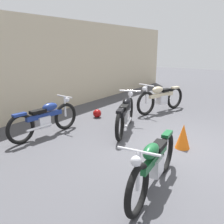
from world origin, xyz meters
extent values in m
plane|color=#47474C|center=(0.00, 0.00, 0.00)|extent=(40.00, 40.00, 0.00)
cube|color=beige|center=(0.00, 4.62, 1.54)|extent=(18.00, 0.30, 3.08)
sphere|color=maroon|center=(0.95, 2.87, 0.13)|extent=(0.26, 0.26, 0.26)
cone|color=orange|center=(0.08, -0.14, 0.28)|extent=(0.32, 0.32, 0.55)
torus|color=black|center=(2.04, 1.73, 0.39)|extent=(0.78, 0.34, 0.79)
torus|color=black|center=(3.43, 1.27, 0.39)|extent=(0.78, 0.34, 0.79)
cube|color=silver|center=(2.79, 1.48, 0.41)|extent=(0.39, 0.31, 0.30)
cube|color=beige|center=(2.74, 1.50, 0.59)|extent=(1.08, 0.45, 0.13)
ellipsoid|color=beige|center=(2.55, 1.56, 0.78)|extent=(0.52, 0.35, 0.22)
cube|color=black|center=(2.92, 1.44, 0.73)|extent=(0.47, 0.32, 0.09)
cube|color=beige|center=(3.43, 1.27, 0.76)|extent=(0.37, 0.23, 0.06)
cylinder|color=silver|center=(2.04, 1.73, 0.69)|extent=(0.06, 0.06, 0.59)
cylinder|color=silver|center=(2.04, 1.73, 0.99)|extent=(0.23, 0.61, 0.04)
sphere|color=silver|center=(1.96, 1.76, 0.88)|extent=(0.15, 0.15, 0.15)
cylinder|color=silver|center=(3.03, 1.54, 0.34)|extent=(0.74, 0.30, 0.06)
torus|color=black|center=(1.00, 1.73, 0.38)|extent=(0.75, 0.35, 0.76)
torus|color=black|center=(-0.32, 1.24, 0.38)|extent=(0.75, 0.35, 0.76)
cube|color=silver|center=(0.29, 1.47, 0.40)|extent=(0.39, 0.31, 0.29)
cube|color=black|center=(0.34, 1.49, 0.57)|extent=(1.04, 0.47, 0.13)
ellipsoid|color=black|center=(0.52, 1.55, 0.76)|extent=(0.50, 0.36, 0.21)
cube|color=black|center=(0.17, 1.42, 0.70)|extent=(0.46, 0.32, 0.08)
cube|color=black|center=(-0.32, 1.24, 0.73)|extent=(0.36, 0.23, 0.06)
cylinder|color=silver|center=(1.00, 1.73, 0.67)|extent=(0.06, 0.06, 0.57)
cylinder|color=silver|center=(1.00, 1.73, 0.95)|extent=(0.25, 0.58, 0.04)
sphere|color=silver|center=(1.08, 1.76, 0.85)|extent=(0.15, 0.15, 0.15)
cylinder|color=silver|center=(0.14, 1.28, 0.33)|extent=(0.71, 0.31, 0.06)
torus|color=black|center=(-2.44, -0.36, 0.36)|extent=(0.73, 0.17, 0.73)
torus|color=black|center=(-1.10, -0.22, 0.36)|extent=(0.73, 0.17, 0.73)
cube|color=silver|center=(-1.72, -0.28, 0.38)|extent=(0.34, 0.23, 0.28)
cube|color=#145128|center=(-1.77, -0.29, 0.54)|extent=(1.02, 0.21, 0.12)
ellipsoid|color=#145128|center=(-1.95, -0.31, 0.72)|extent=(0.46, 0.24, 0.20)
cube|color=black|center=(-1.59, -0.27, 0.67)|extent=(0.41, 0.22, 0.08)
cube|color=#145128|center=(-1.10, -0.22, 0.70)|extent=(0.33, 0.15, 0.06)
cylinder|color=silver|center=(-2.44, -0.36, 0.64)|extent=(0.06, 0.06, 0.55)
cylinder|color=silver|center=(-2.44, -0.36, 0.91)|extent=(0.10, 0.58, 0.04)
sphere|color=silver|center=(-2.51, -0.37, 0.81)|extent=(0.14, 0.14, 0.14)
cylinder|color=silver|center=(-1.53, -0.14, 0.31)|extent=(0.70, 0.13, 0.06)
torus|color=black|center=(-0.41, 2.90, 0.36)|extent=(0.72, 0.15, 0.72)
torus|color=black|center=(-1.73, 3.01, 0.36)|extent=(0.72, 0.15, 0.72)
cube|color=silver|center=(-1.12, 2.96, 0.38)|extent=(0.33, 0.22, 0.28)
cube|color=navy|center=(-1.07, 2.95, 0.54)|extent=(1.01, 0.18, 0.12)
ellipsoid|color=navy|center=(-0.90, 2.94, 0.71)|extent=(0.45, 0.23, 0.20)
cube|color=black|center=(-1.25, 2.97, 0.66)|extent=(0.41, 0.21, 0.08)
cube|color=navy|center=(-1.73, 3.01, 0.69)|extent=(0.32, 0.14, 0.06)
cylinder|color=silver|center=(-0.41, 2.90, 0.63)|extent=(0.06, 0.06, 0.54)
cylinder|color=silver|center=(-0.41, 2.90, 0.90)|extent=(0.08, 0.57, 0.04)
sphere|color=silver|center=(-0.33, 2.89, 0.80)|extent=(0.14, 0.14, 0.14)
cylinder|color=silver|center=(-1.33, 2.85, 0.31)|extent=(0.69, 0.12, 0.06)
camera|label=1|loc=(-4.96, -1.65, 2.17)|focal=39.35mm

